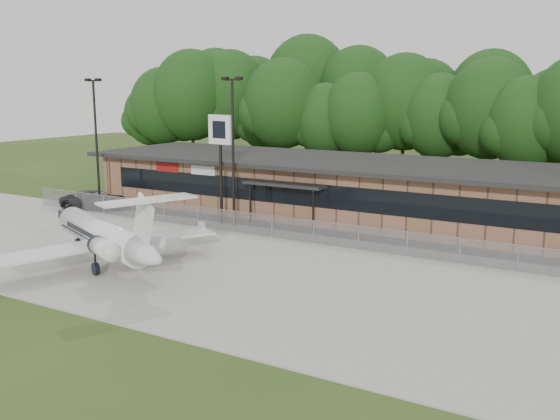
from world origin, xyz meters
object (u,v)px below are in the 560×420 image
Objects in this scene: suv at (96,200)px; business_jet at (105,237)px; pole_sign at (220,141)px; terminal at (345,187)px.

business_jet is at bearing -151.46° from suv.
business_jet is 12.74m from pole_sign.
pole_sign is (11.91, 0.54, 5.14)m from suv.
suv is 0.70× the size of pole_sign.
business_jet is 17.30m from suv.
pole_sign reaches higher than suv.
terminal is 5.33× the size of pole_sign.
business_jet is (-5.23, -19.13, -0.50)m from terminal.
business_jet reaches higher than suv.
suv is (-18.18, -7.68, -1.43)m from terminal.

